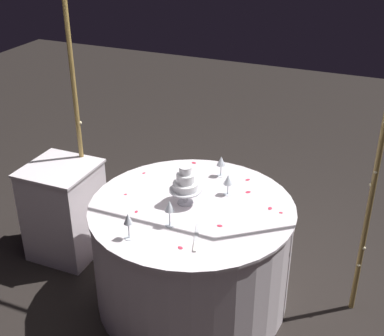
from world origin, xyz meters
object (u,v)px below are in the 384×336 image
(tiered_cake, at_px, (185,183))
(decorative_arch, at_px, (212,75))
(main_table, at_px, (192,253))
(wine_glass_2, at_px, (221,162))
(wine_glass_3, at_px, (169,207))
(wine_glass_1, at_px, (128,220))
(cake_knife, at_px, (196,239))
(side_table, at_px, (64,210))
(wine_glass_0, at_px, (228,180))

(tiered_cake, bearing_deg, decorative_arch, 80.05)
(main_table, xyz_separation_m, wine_glass_2, (0.03, 0.48, 0.51))
(wine_glass_2, relative_size, wine_glass_3, 0.87)
(wine_glass_1, bearing_deg, main_table, 67.26)
(wine_glass_1, height_order, cake_knife, wine_glass_1)
(side_table, bearing_deg, wine_glass_2, 16.80)
(decorative_arch, bearing_deg, wine_glass_0, -31.43)
(wine_glass_0, bearing_deg, wine_glass_2, 120.13)
(side_table, distance_m, tiered_cake, 1.24)
(side_table, distance_m, wine_glass_2, 1.34)
(wine_glass_0, height_order, wine_glass_2, wine_glass_2)
(decorative_arch, height_order, wine_glass_0, decorative_arch)
(tiered_cake, bearing_deg, wine_glass_1, -106.47)
(main_table, bearing_deg, side_table, 174.25)
(side_table, relative_size, wine_glass_3, 4.27)
(decorative_arch, bearing_deg, main_table, -90.20)
(decorative_arch, height_order, main_table, decorative_arch)
(side_table, distance_m, wine_glass_0, 1.43)
(tiered_cake, relative_size, wine_glass_0, 1.79)
(decorative_arch, xyz_separation_m, cake_knife, (0.17, -0.69, -0.80))
(decorative_arch, relative_size, side_table, 3.12)
(wine_glass_0, relative_size, wine_glass_2, 0.96)
(main_table, height_order, wine_glass_3, wine_glass_3)
(side_table, bearing_deg, tiered_cake, -5.11)
(tiered_cake, bearing_deg, cake_knife, -57.95)
(wine_glass_1, xyz_separation_m, cake_knife, (0.38, 0.14, -0.13))
(cake_knife, bearing_deg, main_table, 116.53)
(wine_glass_1, relative_size, cake_knife, 0.61)
(cake_knife, bearing_deg, wine_glass_3, 160.24)
(wine_glass_1, bearing_deg, cake_knife, 20.67)
(tiered_cake, xyz_separation_m, wine_glass_3, (0.02, -0.29, -0.01))
(tiered_cake, bearing_deg, main_table, -17.98)
(tiered_cake, xyz_separation_m, wine_glass_1, (-0.15, -0.51, -0.02))
(side_table, bearing_deg, wine_glass_1, -32.55)
(decorative_arch, height_order, cake_knife, decorative_arch)
(main_table, relative_size, wine_glass_1, 7.94)
(tiered_cake, height_order, wine_glass_2, tiered_cake)
(decorative_arch, bearing_deg, cake_knife, -75.93)
(decorative_arch, bearing_deg, wine_glass_1, -103.98)
(wine_glass_1, distance_m, cake_knife, 0.43)
(decorative_arch, relative_size, wine_glass_3, 13.31)
(wine_glass_0, bearing_deg, wine_glass_1, -117.17)
(wine_glass_1, distance_m, wine_glass_3, 0.28)
(side_table, relative_size, wine_glass_0, 5.10)
(wine_glass_2, height_order, wine_glass_3, wine_glass_3)
(decorative_arch, distance_m, tiered_cake, 0.73)
(wine_glass_3, relative_size, cake_knife, 0.64)
(decorative_arch, distance_m, wine_glass_0, 0.72)
(tiered_cake, distance_m, wine_glass_3, 0.29)
(side_table, relative_size, wine_glass_1, 4.46)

